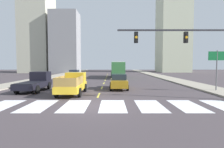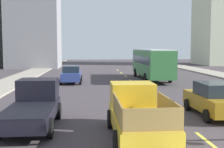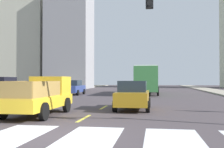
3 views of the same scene
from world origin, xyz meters
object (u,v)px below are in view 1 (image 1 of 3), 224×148
Objects in this scene: sedan_near_left at (74,74)px; direction_sign_green at (216,62)px; city_bus at (117,68)px; pickup_dark at (36,82)px; sedan_mid at (118,81)px; traffic_signal_gantry at (200,46)px; pickup_stakebed at (73,84)px.

direction_sign_green reaches higher than sedan_near_left.
sedan_near_left is (-8.54, -2.44, -1.09)m from city_bus.
pickup_dark reaches higher than sedan_near_left.
pickup_dark is at bearing 177.62° from direction_sign_green.
pickup_dark reaches higher than sedan_mid.
traffic_signal_gantry is (5.68, -23.20, 2.27)m from city_bus.
pickup_dark is 8.92m from sedan_mid.
pickup_dark is 0.48× the size of city_bus.
city_bus is (4.88, 20.04, 1.02)m from pickup_stakebed.
pickup_dark is 1.18× the size of sedan_mid.
pickup_stakebed reaches higher than sedan_mid.
sedan_mid is at bearing -58.96° from sedan_near_left.
direction_sign_green reaches higher than city_bus.
pickup_dark is 20.37m from city_bus.
direction_sign_green is (18.05, -16.45, 2.17)m from sedan_near_left.
sedan_near_left is 16.73m from sedan_mid.
pickup_dark is at bearing -117.84° from city_bus.
pickup_stakebed is 5.38m from sedan_mid.
direction_sign_green is (3.83, 4.30, -1.19)m from traffic_signal_gantry.
direction_sign_green is (9.51, -18.90, 1.08)m from city_bus.
traffic_signal_gantry reaches higher than direction_sign_green.
city_bus reaches higher than pickup_stakebed.
city_bus reaches higher than sedan_near_left.
direction_sign_green is at bearing -40.40° from sedan_near_left.
traffic_signal_gantry is at bearing -45.10° from sedan_mid.
sedan_near_left is 24.52m from direction_sign_green.
traffic_signal_gantry is 2.29× the size of direction_sign_green.
city_bus is at bearing 65.31° from pickup_dark.
city_bus is 17.10m from sedan_mid.
pickup_stakebed is 0.48× the size of city_bus.
traffic_signal_gantry is (10.56, -3.15, 3.29)m from pickup_stakebed.
sedan_near_left is at bearing 101.21° from pickup_stakebed.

